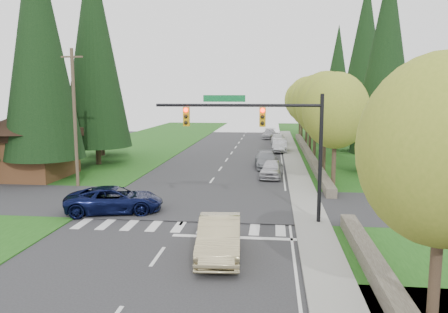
% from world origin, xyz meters
% --- Properties ---
extents(ground, '(120.00, 120.00, 0.00)m').
position_xyz_m(ground, '(0.00, 0.00, 0.00)').
color(ground, '#28282B').
rests_on(ground, ground).
extents(grass_east, '(14.00, 110.00, 0.06)m').
position_xyz_m(grass_east, '(13.00, 20.00, 0.03)').
color(grass_east, '#1C4D14').
rests_on(grass_east, ground).
extents(grass_west, '(14.00, 110.00, 0.06)m').
position_xyz_m(grass_west, '(-13.00, 20.00, 0.03)').
color(grass_west, '#1C4D14').
rests_on(grass_west, ground).
extents(cross_street, '(120.00, 8.00, 0.10)m').
position_xyz_m(cross_street, '(0.00, 8.00, 0.00)').
color(cross_street, '#28282B').
rests_on(cross_street, ground).
extents(sidewalk_east, '(1.80, 80.00, 0.13)m').
position_xyz_m(sidewalk_east, '(6.90, 22.00, 0.07)').
color(sidewalk_east, gray).
rests_on(sidewalk_east, ground).
extents(curb_east, '(0.20, 80.00, 0.13)m').
position_xyz_m(curb_east, '(6.05, 22.00, 0.07)').
color(curb_east, gray).
rests_on(curb_east, ground).
extents(stone_wall_south, '(0.70, 14.00, 0.70)m').
position_xyz_m(stone_wall_south, '(8.60, -3.00, 0.35)').
color(stone_wall_south, '#4C4438').
rests_on(stone_wall_south, ground).
extents(stone_wall_north, '(0.70, 40.00, 0.70)m').
position_xyz_m(stone_wall_north, '(8.60, 30.00, 0.35)').
color(stone_wall_north, '#4C4438').
rests_on(stone_wall_north, ground).
extents(traffic_signal, '(8.70, 0.37, 6.80)m').
position_xyz_m(traffic_signal, '(4.37, 4.50, 4.98)').
color(traffic_signal, black).
rests_on(traffic_signal, ground).
extents(brown_building, '(8.40, 8.40, 5.40)m').
position_xyz_m(brown_building, '(-15.00, 15.00, 3.14)').
color(brown_building, '#4C2D19').
rests_on(brown_building, ground).
extents(utility_pole, '(1.60, 0.24, 10.00)m').
position_xyz_m(utility_pole, '(-9.50, 12.00, 5.14)').
color(utility_pole, '#473828').
rests_on(utility_pole, ground).
extents(decid_tree_0, '(4.80, 4.80, 8.37)m').
position_xyz_m(decid_tree_0, '(9.20, 14.00, 5.60)').
color(decid_tree_0, '#38281C').
rests_on(decid_tree_0, ground).
extents(decid_tree_1, '(5.20, 5.20, 8.80)m').
position_xyz_m(decid_tree_1, '(9.30, 21.00, 5.80)').
color(decid_tree_1, '#38281C').
rests_on(decid_tree_1, ground).
extents(decid_tree_2, '(5.00, 5.00, 8.82)m').
position_xyz_m(decid_tree_2, '(9.10, 28.00, 5.93)').
color(decid_tree_2, '#38281C').
rests_on(decid_tree_2, ground).
extents(decid_tree_3, '(5.00, 5.00, 8.55)m').
position_xyz_m(decid_tree_3, '(9.20, 35.00, 5.66)').
color(decid_tree_3, '#38281C').
rests_on(decid_tree_3, ground).
extents(decid_tree_4, '(5.40, 5.40, 9.18)m').
position_xyz_m(decid_tree_4, '(9.30, 42.00, 6.06)').
color(decid_tree_4, '#38281C').
rests_on(decid_tree_4, ground).
extents(decid_tree_5, '(4.80, 4.80, 8.30)m').
position_xyz_m(decid_tree_5, '(9.10, 49.00, 5.53)').
color(decid_tree_5, '#38281C').
rests_on(decid_tree_5, ground).
extents(decid_tree_6, '(5.20, 5.20, 8.86)m').
position_xyz_m(decid_tree_6, '(9.20, 56.00, 5.86)').
color(decid_tree_6, '#38281C').
rests_on(decid_tree_6, ground).
extents(decid_tree_south, '(4.60, 4.60, 7.92)m').
position_xyz_m(decid_tree_south, '(9.30, -6.00, 5.27)').
color(decid_tree_south, '#38281C').
rests_on(decid_tree_south, ground).
extents(conifer_w_a, '(6.12, 6.12, 19.80)m').
position_xyz_m(conifer_w_a, '(-13.00, 14.00, 10.79)').
color(conifer_w_a, '#38281C').
rests_on(conifer_w_a, ground).
extents(conifer_w_b, '(5.44, 5.44, 17.80)m').
position_xyz_m(conifer_w_b, '(-16.00, 18.00, 9.79)').
color(conifer_w_b, '#38281C').
rests_on(conifer_w_b, ground).
extents(conifer_w_c, '(6.46, 6.46, 20.80)m').
position_xyz_m(conifer_w_c, '(-12.00, 22.00, 11.29)').
color(conifer_w_c, '#38281C').
rests_on(conifer_w_c, ground).
extents(conifer_w_e, '(5.78, 5.78, 18.80)m').
position_xyz_m(conifer_w_e, '(-14.00, 28.00, 10.29)').
color(conifer_w_e, '#38281C').
rests_on(conifer_w_e, ground).
extents(conifer_e_a, '(5.44, 5.44, 17.80)m').
position_xyz_m(conifer_e_a, '(14.00, 20.00, 9.79)').
color(conifer_e_a, '#38281C').
rests_on(conifer_e_a, ground).
extents(conifer_e_b, '(6.12, 6.12, 19.80)m').
position_xyz_m(conifer_e_b, '(15.00, 34.00, 10.79)').
color(conifer_e_b, '#38281C').
rests_on(conifer_e_b, ground).
extents(conifer_e_c, '(5.10, 5.10, 16.80)m').
position_xyz_m(conifer_e_c, '(14.00, 48.00, 9.29)').
color(conifer_e_c, '#38281C').
rests_on(conifer_e_c, ground).
extents(sedan_champagne, '(2.12, 5.09, 1.64)m').
position_xyz_m(sedan_champagne, '(2.58, -0.64, 0.82)').
color(sedan_champagne, tan).
rests_on(sedan_champagne, ground).
extents(suv_navy, '(5.93, 3.77, 1.52)m').
position_xyz_m(suv_navy, '(-4.24, 5.44, 0.76)').
color(suv_navy, '#0A1034').
rests_on(suv_navy, ground).
extents(parked_car_a, '(2.10, 4.42, 1.46)m').
position_xyz_m(parked_car_a, '(4.71, 17.23, 0.73)').
color(parked_car_a, '#BCBBC1').
rests_on(parked_car_a, ground).
extents(parked_car_b, '(2.46, 5.19, 1.46)m').
position_xyz_m(parked_car_b, '(4.20, 22.00, 0.73)').
color(parked_car_b, gray).
rests_on(parked_car_b, ground).
extents(parked_car_c, '(1.84, 4.81, 1.56)m').
position_xyz_m(parked_car_c, '(5.60, 33.57, 0.78)').
color(parked_car_c, silver).
rests_on(parked_car_c, ground).
extents(parked_car_d, '(2.08, 4.60, 1.53)m').
position_xyz_m(parked_car_d, '(5.52, 41.19, 0.77)').
color(parked_car_d, white).
rests_on(parked_car_d, ground).
extents(parked_car_e, '(2.20, 4.97, 1.42)m').
position_xyz_m(parked_car_e, '(4.20, 49.42, 0.71)').
color(parked_car_e, '#99989D').
rests_on(parked_car_e, ground).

